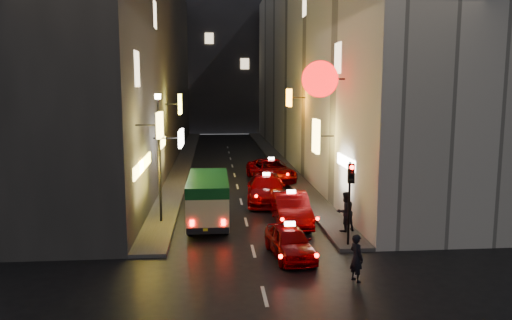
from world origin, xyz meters
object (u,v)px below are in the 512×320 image
object	(u,v)px
traffic_light	(350,186)
pedestrian_crossing	(357,255)
minibus	(208,195)
taxi_near	(290,239)
lamp_post	(159,149)

from	to	relation	value
traffic_light	pedestrian_crossing	bearing A→B (deg)	-101.43
minibus	pedestrian_crossing	bearing A→B (deg)	-56.05
minibus	traffic_light	distance (m)	7.33
taxi_near	lamp_post	bearing A→B (deg)	136.52
taxi_near	lamp_post	distance (m)	8.26
minibus	traffic_light	xyz separation A→B (m)	(5.87, -4.22, 1.19)
minibus	pedestrian_crossing	xyz separation A→B (m)	(5.17, -7.68, -0.54)
minibus	traffic_light	world-z (taller)	traffic_light
taxi_near	lamp_post	world-z (taller)	lamp_post
pedestrian_crossing	traffic_light	distance (m)	3.94
traffic_light	lamp_post	xyz separation A→B (m)	(-8.20, 4.53, 1.04)
taxi_near	traffic_light	bearing A→B (deg)	16.35
traffic_light	lamp_post	distance (m)	9.42
minibus	lamp_post	world-z (taller)	lamp_post
pedestrian_crossing	lamp_post	size ratio (longest dim) A/B	0.30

